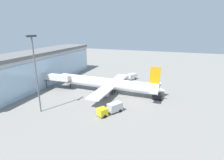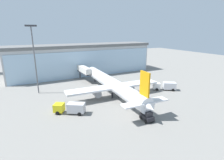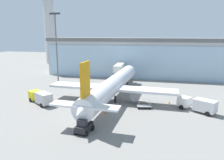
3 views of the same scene
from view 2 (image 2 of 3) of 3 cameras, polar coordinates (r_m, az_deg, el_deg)
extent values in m
plane|color=gray|center=(49.11, 4.74, -7.05)|extent=(240.00, 240.00, 0.00)
cube|color=#B3B3B3|center=(80.37, -9.35, 6.31)|extent=(62.04, 12.30, 12.19)
cube|color=#A5C3DB|center=(74.65, -7.82, 5.18)|extent=(60.77, 0.44, 10.97)
cube|color=slate|center=(79.57, -9.56, 11.07)|extent=(63.28, 12.55, 1.20)
cube|color=beige|center=(69.64, -9.36, 3.43)|extent=(2.63, 12.00, 2.40)
cube|color=#3F3F47|center=(69.87, -9.33, 2.59)|extent=(2.68, 12.00, 0.30)
cylinder|color=#4C4C51|center=(74.38, -10.46, 1.96)|extent=(0.70, 0.70, 3.18)
cylinder|color=#59595E|center=(57.76, -23.83, 5.55)|extent=(0.36, 0.36, 20.18)
cube|color=#333338|center=(57.09, -25.02, 15.79)|extent=(3.20, 0.40, 0.50)
cylinder|color=silver|center=(53.12, -0.11, -1.23)|extent=(5.05, 36.60, 3.75)
cone|color=silver|center=(69.54, -6.48, 2.76)|extent=(3.85, 3.13, 3.75)
cone|color=silver|center=(38.40, 11.60, -8.43)|extent=(3.52, 4.12, 3.38)
cube|color=silver|center=(51.66, 0.75, -2.16)|extent=(28.65, 5.22, 0.50)
cube|color=silver|center=(38.91, 10.77, -7.14)|extent=(11.08, 2.79, 0.30)
cube|color=orange|center=(37.94, 10.64, -1.29)|extent=(0.47, 3.21, 5.40)
cylinder|color=gray|center=(50.55, -5.06, -4.26)|extent=(2.21, 3.27, 2.10)
cylinder|color=gray|center=(54.96, 5.61, -2.61)|extent=(2.21, 3.27, 2.10)
cylinder|color=black|center=(51.12, 0.09, -5.09)|extent=(0.50, 0.50, 1.60)
cylinder|color=black|center=(52.05, 2.34, -4.72)|extent=(0.50, 0.50, 1.60)
cylinder|color=black|center=(67.44, -5.59, 0.03)|extent=(0.40, 0.40, 1.60)
cube|color=yellow|center=(43.92, -16.91, -8.59)|extent=(3.04, 3.04, 1.90)
cube|color=#B2B2B7|center=(42.49, -11.61, -8.83)|extent=(4.56, 4.01, 2.20)
cylinder|color=black|center=(43.40, -17.36, -10.31)|extent=(0.92, 0.74, 0.90)
cylinder|color=black|center=(45.23, -16.29, -9.13)|extent=(0.92, 0.74, 0.90)
cylinder|color=black|center=(41.74, -10.63, -10.92)|extent=(0.92, 0.74, 0.90)
cylinder|color=black|center=(43.64, -9.84, -9.64)|extent=(0.92, 0.74, 0.90)
cube|color=silver|center=(59.90, 14.31, -1.83)|extent=(3.03, 3.03, 1.90)
cube|color=silver|center=(60.69, 18.24, -1.77)|extent=(4.56, 3.99, 2.20)
cylinder|color=black|center=(59.15, 14.41, -3.03)|extent=(0.92, 0.73, 0.90)
cylinder|color=black|center=(61.21, 14.10, -2.37)|extent=(0.92, 0.73, 0.90)
cylinder|color=black|center=(60.25, 19.30, -3.09)|extent=(0.92, 0.73, 0.90)
cylinder|color=black|center=(62.27, 18.83, -2.44)|extent=(0.92, 0.73, 0.90)
cube|color=gray|center=(53.93, 9.29, -4.49)|extent=(3.08, 2.16, 0.16)
cylinder|color=black|center=(52.80, 9.06, -5.28)|extent=(0.46, 0.21, 0.44)
cylinder|color=gray|center=(52.51, 9.10, -4.43)|extent=(0.08, 0.08, 0.90)
cylinder|color=black|center=(53.69, 7.91, -4.87)|extent=(0.46, 0.21, 0.44)
cylinder|color=gray|center=(53.41, 7.94, -4.03)|extent=(0.08, 0.08, 0.90)
cylinder|color=black|center=(54.41, 10.63, -4.71)|extent=(0.46, 0.21, 0.44)
cylinder|color=gray|center=(54.13, 10.68, -3.89)|extent=(0.08, 0.08, 0.90)
cylinder|color=black|center=(55.28, 9.49, -4.33)|extent=(0.46, 0.21, 0.44)
cylinder|color=gray|center=(55.00, 9.53, -3.51)|extent=(0.08, 0.08, 0.90)
cube|color=black|center=(39.82, 11.34, -11.69)|extent=(2.10, 3.36, 0.90)
cube|color=#26262B|center=(38.92, 11.93, -10.83)|extent=(1.49, 1.13, 1.00)
cylinder|color=black|center=(40.42, 9.33, -11.86)|extent=(0.42, 0.83, 0.80)
cylinder|color=black|center=(41.30, 11.52, -11.35)|extent=(0.42, 0.83, 0.80)
cylinder|color=black|center=(38.76, 11.07, -13.23)|extent=(0.42, 0.83, 0.80)
cylinder|color=black|center=(39.68, 13.31, -12.65)|extent=(0.42, 0.83, 0.80)
cone|color=orange|center=(46.54, 6.06, -8.05)|extent=(0.36, 0.36, 0.55)
cone|color=orange|center=(60.17, 10.73, -2.66)|extent=(0.36, 0.36, 0.55)
camera|label=1|loc=(39.70, -82.20, 7.39)|focal=28.00mm
camera|label=3|loc=(34.30, 65.36, -0.40)|focal=35.00mm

